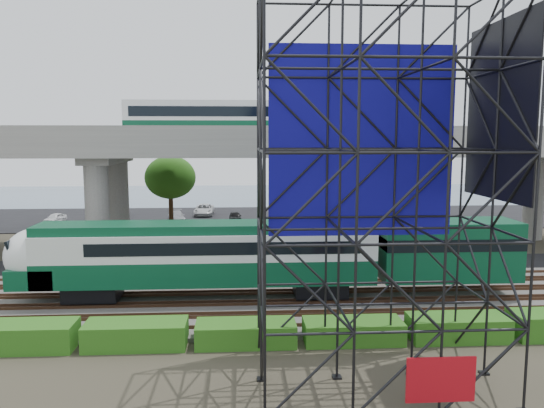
{
  "coord_description": "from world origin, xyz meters",
  "views": [
    {
      "loc": [
        0.8,
        -27.8,
        9.52
      ],
      "look_at": [
        2.83,
        6.0,
        5.2
      ],
      "focal_mm": 35.0,
      "sensor_mm": 36.0,
      "label": 1
    }
  ],
  "objects": [
    {
      "name": "parking_lot",
      "position": [
        0.0,
        34.0,
        0.04
      ],
      "size": [
        90.0,
        18.0,
        0.08
      ],
      "primitive_type": "cube",
      "color": "black",
      "rests_on": "ground"
    },
    {
      "name": "parked_cars",
      "position": [
        1.97,
        34.05,
        0.7
      ],
      "size": [
        40.26,
        9.69,
        1.32
      ],
      "color": "white",
      "rests_on": "parking_lot"
    },
    {
      "name": "overpass",
      "position": [
        -0.18,
        16.0,
        8.21
      ],
      "size": [
        80.0,
        12.0,
        12.4
      ],
      "color": "#9E9B93",
      "rests_on": "ground"
    },
    {
      "name": "ballast_bed",
      "position": [
        0.0,
        2.0,
        0.1
      ],
      "size": [
        90.0,
        12.0,
        0.2
      ],
      "primitive_type": "cube",
      "color": "slate",
      "rests_on": "ground"
    },
    {
      "name": "scaffold_tower",
      "position": [
        6.08,
        -7.98,
        7.47
      ],
      "size": [
        9.36,
        6.36,
        15.0
      ],
      "color": "black",
      "rests_on": "ground"
    },
    {
      "name": "service_road",
      "position": [
        0.0,
        10.5,
        0.04
      ],
      "size": [
        90.0,
        5.0,
        0.08
      ],
      "primitive_type": "cube",
      "color": "black",
      "rests_on": "ground"
    },
    {
      "name": "ground",
      "position": [
        0.0,
        0.0,
        0.0
      ],
      "size": [
        140.0,
        140.0,
        0.0
      ],
      "primitive_type": "plane",
      "color": "#474233",
      "rests_on": "ground"
    },
    {
      "name": "suv",
      "position": [
        -12.47,
        11.45,
        0.73
      ],
      "size": [
        4.91,
        2.73,
        1.3
      ],
      "primitive_type": "imported",
      "rotation": [
        0.0,
        0.0,
        1.44
      ],
      "color": "black",
      "rests_on": "service_road"
    },
    {
      "name": "harbor_water",
      "position": [
        0.0,
        56.0,
        0.01
      ],
      "size": [
        140.0,
        40.0,
        0.03
      ],
      "primitive_type": "cube",
      "color": "#465F73",
      "rests_on": "ground"
    },
    {
      "name": "hedge_strip",
      "position": [
        1.01,
        -4.3,
        0.56
      ],
      "size": [
        34.6,
        1.8,
        1.2
      ],
      "color": "#285D15",
      "rests_on": "ground"
    },
    {
      "name": "rail_tracks",
      "position": [
        0.0,
        2.0,
        0.28
      ],
      "size": [
        90.0,
        9.52,
        0.16
      ],
      "color": "#472D1E",
      "rests_on": "ballast_bed"
    },
    {
      "name": "trees",
      "position": [
        -4.67,
        16.17,
        5.57
      ],
      "size": [
        40.94,
        16.94,
        7.69
      ],
      "color": "#382314",
      "rests_on": "ground"
    },
    {
      "name": "commuter_train",
      "position": [
        1.01,
        2.0,
        2.88
      ],
      "size": [
        29.3,
        3.06,
        4.3
      ],
      "color": "black",
      "rests_on": "rail_tracks"
    }
  ]
}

